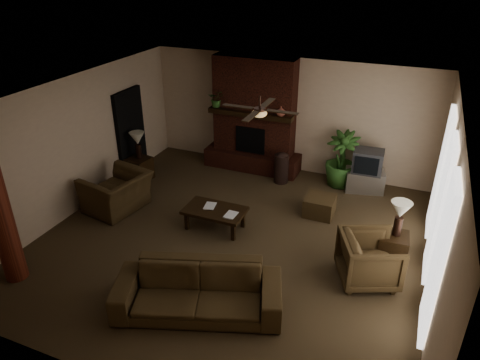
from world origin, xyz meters
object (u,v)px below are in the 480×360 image
at_px(armchair_right, 370,257).
at_px(tv_stand, 364,180).
at_px(sofa, 198,284).
at_px(floor_vase, 281,166).
at_px(floor_plant, 340,171).
at_px(armchair_left, 116,186).
at_px(coffee_table, 215,212).
at_px(side_table_left, 140,169).
at_px(lamp_left, 137,140).
at_px(side_table_right, 392,248).
at_px(lamp_right, 400,212).
at_px(ottoman, 320,206).

xyz_separation_m(armchair_right, tv_stand, (-0.53, 3.23, -0.22)).
xyz_separation_m(sofa, armchair_right, (2.29, 1.70, -0.02)).
distance_m(sofa, tv_stand, 5.24).
xyz_separation_m(floor_vase, floor_plant, (1.32, 0.38, -0.06)).
relative_size(sofa, armchair_left, 2.03).
bearing_deg(coffee_table, side_table_left, 154.18).
bearing_deg(floor_plant, lamp_left, -161.52).
bearing_deg(side_table_right, sofa, -137.50).
xyz_separation_m(side_table_right, lamp_right, (0.02, 0.03, 0.73)).
distance_m(armchair_right, lamp_right, 0.95).
bearing_deg(floor_vase, ottoman, -42.75).
bearing_deg(armchair_left, sofa, 65.53).
relative_size(armchair_right, lamp_left, 1.44).
distance_m(tv_stand, lamp_left, 5.37).
bearing_deg(lamp_left, tv_stand, 15.98).
relative_size(armchair_right, floor_plant, 0.71).
bearing_deg(sofa, ottoman, 53.99).
height_order(tv_stand, side_table_right, side_table_right).
relative_size(ottoman, floor_vase, 0.78).
bearing_deg(floor_plant, side_table_left, -161.16).
distance_m(armchair_left, tv_stand, 5.55).
height_order(tv_stand, side_table_left, side_table_left).
bearing_deg(floor_vase, coffee_table, -103.88).
distance_m(floor_vase, floor_plant, 1.38).
xyz_separation_m(sofa, armchair_left, (-2.99, 2.06, 0.05)).
distance_m(sofa, floor_plant, 5.12).
height_order(armchair_right, coffee_table, armchair_right).
bearing_deg(tv_stand, coffee_table, -145.71).
distance_m(armchair_right, floor_plant, 3.46).
height_order(side_table_left, side_table_right, same).
bearing_deg(sofa, floor_plant, 57.61).
distance_m(armchair_right, ottoman, 2.18).
distance_m(ottoman, tv_stand, 1.61).
bearing_deg(lamp_right, ottoman, 145.90).
bearing_deg(armchair_right, armchair_left, 62.93).
bearing_deg(floor_plant, side_table_right, -61.04).
relative_size(tv_stand, lamp_left, 1.31).
height_order(armchair_left, floor_vase, armchair_left).
relative_size(coffee_table, lamp_left, 1.85).
distance_m(armchair_left, side_table_right, 5.61).
bearing_deg(tv_stand, lamp_right, -84.33).
bearing_deg(ottoman, tv_stand, 64.22).
distance_m(tv_stand, floor_vase, 1.94).
bearing_deg(lamp_left, coffee_table, -26.46).
distance_m(lamp_left, lamp_right, 6.08).
bearing_deg(floor_plant, coffee_table, -124.34).
bearing_deg(floor_vase, lamp_left, -160.61).
relative_size(tv_stand, side_table_right, 1.55).
bearing_deg(floor_plant, ottoman, -94.43).
bearing_deg(side_table_right, floor_plant, 118.96).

